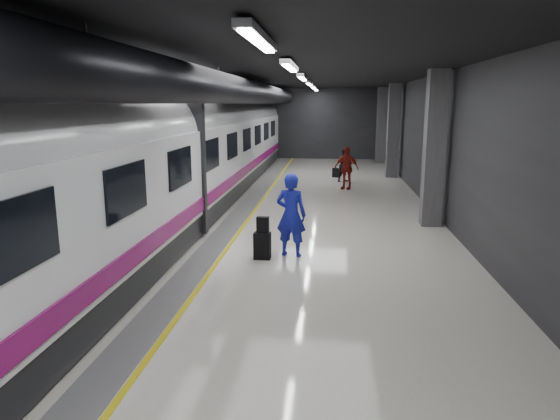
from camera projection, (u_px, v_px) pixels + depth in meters
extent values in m
plane|color=beige|center=(270.00, 238.00, 13.41)|extent=(40.00, 40.00, 0.00)
cube|color=black|center=(269.00, 65.00, 12.47)|extent=(10.00, 40.00, 0.02)
cube|color=#28282B|center=(307.00, 124.00, 32.39)|extent=(10.00, 0.02, 4.50)
cube|color=#28282B|center=(86.00, 153.00, 13.44)|extent=(0.02, 40.00, 4.50)
cube|color=#28282B|center=(468.00, 157.00, 12.44)|extent=(0.02, 40.00, 4.50)
cube|color=slate|center=(221.00, 237.00, 13.54)|extent=(0.65, 39.80, 0.01)
cube|color=yellow|center=(235.00, 237.00, 13.50)|extent=(0.10, 39.80, 0.01)
cylinder|color=black|center=(219.00, 88.00, 12.71)|extent=(0.80, 38.00, 0.80)
cube|color=silver|center=(259.00, 38.00, 6.59)|extent=(0.22, 2.60, 0.10)
cube|color=silver|center=(290.00, 66.00, 11.46)|extent=(0.22, 2.60, 0.10)
cube|color=silver|center=(303.00, 77.00, 16.32)|extent=(0.22, 2.60, 0.10)
cube|color=silver|center=(309.00, 83.00, 21.18)|extent=(0.22, 2.60, 0.10)
cube|color=silver|center=(314.00, 87.00, 26.05)|extent=(0.22, 2.60, 0.10)
cube|color=silver|center=(316.00, 89.00, 29.94)|extent=(0.22, 2.60, 0.10)
cube|color=#515154|center=(434.00, 149.00, 14.43)|extent=(0.55, 0.55, 4.50)
cube|color=#515154|center=(393.00, 131.00, 24.16)|extent=(0.55, 0.55, 4.50)
cube|color=#515154|center=(381.00, 126.00, 29.99)|extent=(0.55, 0.55, 4.50)
cube|color=black|center=(153.00, 223.00, 13.66)|extent=(2.80, 38.00, 0.60)
cube|color=white|center=(150.00, 172.00, 13.37)|extent=(2.90, 38.00, 2.20)
cylinder|color=white|center=(148.00, 136.00, 13.17)|extent=(2.80, 38.00, 2.80)
cube|color=#7E0B59|center=(204.00, 202.00, 13.39)|extent=(0.04, 38.00, 0.35)
cube|color=black|center=(149.00, 163.00, 13.32)|extent=(3.05, 0.25, 3.80)
cube|color=black|center=(15.00, 237.00, 5.36)|extent=(0.05, 1.60, 0.85)
cube|color=black|center=(127.00, 190.00, 8.27)|extent=(0.05, 1.60, 0.85)
cube|color=black|center=(180.00, 167.00, 11.19)|extent=(0.05, 1.60, 0.85)
cube|color=black|center=(212.00, 154.00, 14.11)|extent=(0.05, 1.60, 0.85)
cube|color=black|center=(232.00, 145.00, 17.03)|extent=(0.05, 1.60, 0.85)
cube|color=black|center=(247.00, 139.00, 19.95)|extent=(0.05, 1.60, 0.85)
cube|color=black|center=(258.00, 135.00, 22.86)|extent=(0.05, 1.60, 0.85)
cube|color=black|center=(266.00, 131.00, 25.78)|extent=(0.05, 1.60, 0.85)
cube|color=black|center=(273.00, 128.00, 28.70)|extent=(0.05, 1.60, 0.85)
imported|color=#1A2DC9|center=(291.00, 215.00, 11.70)|extent=(0.80, 0.61, 1.98)
cube|color=black|center=(262.00, 246.00, 11.59)|extent=(0.40, 0.26, 0.63)
cube|color=black|center=(263.00, 225.00, 11.49)|extent=(0.29, 0.16, 0.37)
imported|color=black|center=(345.00, 165.00, 22.88)|extent=(0.97, 0.95, 1.58)
imported|color=maroon|center=(346.00, 168.00, 20.96)|extent=(1.14, 0.79, 1.79)
cube|color=black|center=(336.00, 173.00, 24.47)|extent=(0.34, 0.26, 0.46)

